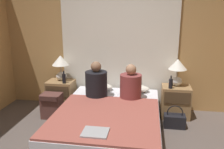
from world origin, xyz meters
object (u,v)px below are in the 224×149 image
at_px(bed, 109,122).
at_px(nightstand_left, 61,95).
at_px(person_right_in_bed, 131,85).
at_px(backpack_on_floor, 52,104).
at_px(pillow_right, 135,88).
at_px(handbag_on_floor, 174,120).
at_px(lamp_left, 61,64).
at_px(laptop_on_bed, 95,132).
at_px(beer_bottle_on_right_stand, 171,83).
at_px(person_left_in_bed, 96,83).
at_px(pillow_left, 99,87).
at_px(lamp_right, 177,69).
at_px(nightstand_right, 175,101).
at_px(beer_bottle_on_left_stand, 64,78).

height_order(bed, nightstand_left, nightstand_left).
relative_size(person_right_in_bed, backpack_on_floor, 1.33).
bearing_deg(backpack_on_floor, pillow_right, 16.88).
height_order(nightstand_left, handbag_on_floor, nightstand_left).
distance_m(lamp_left, laptop_on_bed, 1.98).
distance_m(bed, laptop_on_bed, 0.81).
height_order(person_right_in_bed, beer_bottle_on_right_stand, person_right_in_bed).
distance_m(lamp_left, beer_bottle_on_right_stand, 2.00).
height_order(nightstand_left, person_left_in_bed, person_left_in_bed).
height_order(nightstand_left, person_right_in_bed, person_right_in_bed).
bearing_deg(pillow_left, lamp_right, 0.67).
bearing_deg(laptop_on_bed, lamp_right, 56.76).
distance_m(bed, nightstand_right, 1.32).
bearing_deg(nightstand_right, person_left_in_bed, -166.88).
bearing_deg(beer_bottle_on_right_stand, handbag_on_floor, -76.98).
height_order(bed, beer_bottle_on_left_stand, beer_bottle_on_left_stand).
relative_size(pillow_left, beer_bottle_on_right_stand, 2.32).
height_order(pillow_left, pillow_right, same).
xyz_separation_m(beer_bottle_on_left_stand, beer_bottle_on_right_stand, (1.87, 0.00, -0.01)).
distance_m(person_right_in_bed, handbag_on_floor, 0.90).
bearing_deg(beer_bottle_on_right_stand, pillow_left, 172.65).
relative_size(person_right_in_bed, handbag_on_floor, 1.56).
bearing_deg(bed, beer_bottle_on_left_stand, 143.51).
height_order(lamp_left, pillow_left, lamp_left).
height_order(person_right_in_bed, laptop_on_bed, person_right_in_bed).
xyz_separation_m(beer_bottle_on_right_stand, laptop_on_bed, (-0.96, -1.46, -0.19)).
bearing_deg(lamp_left, laptop_on_bed, -58.04).
distance_m(lamp_right, pillow_right, 0.82).
distance_m(pillow_left, beer_bottle_on_right_stand, 1.29).
bearing_deg(laptop_on_bed, handbag_on_floor, 48.46).
relative_size(bed, lamp_left, 4.43).
relative_size(nightstand_left, beer_bottle_on_left_stand, 2.40).
relative_size(bed, nightstand_right, 3.74).
xyz_separation_m(pillow_right, person_left_in_bed, (-0.63, -0.36, 0.18)).
distance_m(pillow_left, laptop_on_bed, 1.65).
height_order(nightstand_left, nightstand_right, same).
height_order(bed, beer_bottle_on_right_stand, beer_bottle_on_right_stand).
height_order(pillow_right, backpack_on_floor, pillow_right).
bearing_deg(bed, person_left_in_bed, 120.90).
height_order(bed, pillow_right, pillow_right).
height_order(nightstand_right, beer_bottle_on_left_stand, beer_bottle_on_left_stand).
bearing_deg(lamp_right, nightstand_right, -90.00).
bearing_deg(pillow_left, beer_bottle_on_left_stand, -164.71).
distance_m(bed, lamp_left, 1.51).
xyz_separation_m(nightstand_left, beer_bottle_on_right_stand, (1.98, -0.12, 0.36)).
xyz_separation_m(bed, lamp_left, (-1.05, 0.87, 0.66)).
height_order(nightstand_right, beer_bottle_on_right_stand, beer_bottle_on_right_stand).
relative_size(nightstand_left, pillow_right, 1.09).
distance_m(nightstand_right, lamp_right, 0.58).
bearing_deg(pillow_right, person_left_in_bed, -150.16).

